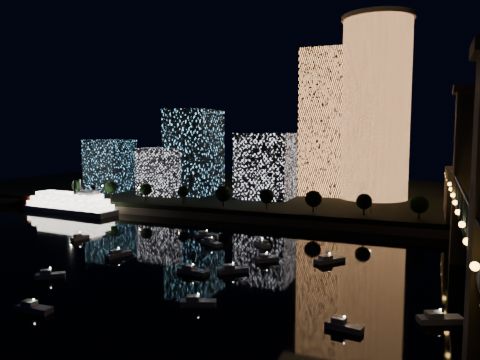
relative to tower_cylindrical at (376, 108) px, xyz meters
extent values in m
plane|color=black|center=(-27.61, -138.76, -48.65)|extent=(520.00, 520.00, 0.00)
cube|color=black|center=(-27.61, 21.24, -46.15)|extent=(420.00, 160.00, 5.00)
cube|color=#6B5E4C|center=(-27.61, -56.76, -47.15)|extent=(420.00, 6.00, 3.00)
cylinder|color=#FF9851|center=(0.00, 0.00, -1.13)|extent=(32.00, 32.00, 85.06)
cylinder|color=#6B5E4C|center=(0.00, 0.00, 42.40)|extent=(34.00, 34.00, 2.00)
cube|color=#FF9851|center=(-25.19, 5.79, -6.77)|extent=(23.18, 23.18, 73.77)
cube|color=silver|center=(-49.38, -18.62, -27.73)|extent=(25.88, 21.90, 31.85)
cube|color=#5CC3FC|center=(-89.37, -17.61, -21.71)|extent=(21.95, 28.53, 43.90)
cube|color=silver|center=(-101.30, -25.44, -31.56)|extent=(24.19, 21.99, 24.19)
cube|color=#5CC3FC|center=(-138.05, -24.44, -29.53)|extent=(20.17, 22.19, 28.24)
cube|color=#6B5E4C|center=(37.39, -88.76, -24.65)|extent=(11.00, 9.00, 48.00)
cube|color=#6B5E4C|center=(37.39, -88.76, 0.35)|extent=(13.00, 11.00, 2.00)
cube|color=#17274A|center=(32.39, -138.76, -23.65)|extent=(0.50, 150.00, 0.50)
cube|color=#6B5E4C|center=(37.39, -38.76, -37.15)|extent=(12.00, 40.00, 23.00)
cube|color=#17274A|center=(32.39, -150.76, -27.15)|extent=(0.50, 0.50, 7.00)
cube|color=#17274A|center=(32.39, -126.76, -27.15)|extent=(0.50, 0.50, 7.00)
cube|color=#17274A|center=(32.39, -102.76, -27.15)|extent=(0.50, 0.50, 7.00)
cube|color=#17274A|center=(32.39, -78.76, -27.15)|extent=(0.50, 0.50, 7.00)
sphere|color=#FFB038|center=(31.89, -138.76, -28.85)|extent=(1.20, 1.20, 1.20)
sphere|color=#FFB038|center=(31.89, -93.76, -28.85)|extent=(1.20, 1.20, 1.20)
sphere|color=#FFB038|center=(31.89, -48.76, -28.85)|extent=(1.20, 1.20, 1.20)
cube|color=silver|center=(-128.84, -66.88, -47.41)|extent=(50.59, 16.05, 2.49)
cube|color=white|center=(-128.84, -66.88, -45.03)|extent=(46.36, 14.62, 2.28)
cube|color=white|center=(-128.84, -66.88, -42.75)|extent=(42.14, 13.20, 2.28)
cube|color=white|center=(-128.84, -66.88, -40.47)|extent=(35.85, 11.58, 2.28)
cube|color=silver|center=(-116.46, -68.06, -38.50)|extent=(8.84, 6.97, 1.87)
cylinder|color=black|center=(-122.84, -69.53, -36.22)|extent=(1.45, 1.45, 6.22)
cylinder|color=black|center=(-122.45, -65.41, -36.22)|extent=(1.45, 1.45, 6.22)
cylinder|color=maroon|center=(-153.59, -64.53, -45.55)|extent=(8.10, 9.97, 7.25)
cube|color=silver|center=(-40.41, -98.02, -48.05)|extent=(9.08, 6.56, 1.20)
cube|color=silver|center=(-41.58, -97.41, -46.95)|extent=(3.78, 3.45, 1.00)
sphere|color=white|center=(-40.41, -98.02, -46.05)|extent=(0.36, 0.36, 0.36)
cube|color=silver|center=(-16.89, -109.99, -48.05)|extent=(6.40, 5.91, 1.20)
cube|color=silver|center=(-17.64, -110.64, -46.95)|extent=(2.88, 2.81, 1.00)
sphere|color=white|center=(-16.89, -109.99, -46.05)|extent=(0.36, 0.36, 0.36)
cube|color=silver|center=(-19.11, -148.56, -48.05)|extent=(8.04, 5.15, 1.20)
cube|color=silver|center=(-20.18, -148.99, -46.95)|extent=(3.24, 2.86, 1.00)
sphere|color=white|center=(-19.11, -148.56, -46.05)|extent=(0.36, 0.36, 0.36)
cube|color=silver|center=(-49.09, -164.57, -48.05)|extent=(8.05, 2.78, 1.20)
cube|color=silver|center=(-50.29, -164.61, -46.95)|extent=(2.85, 2.15, 1.00)
sphere|color=white|center=(-49.09, -164.57, -46.05)|extent=(0.36, 0.36, 0.36)
cube|color=silver|center=(28.85, -138.47, -48.05)|extent=(8.97, 6.17, 1.20)
cube|color=silver|center=(27.68, -139.02, -46.95)|extent=(3.68, 3.31, 1.00)
sphere|color=white|center=(28.85, -138.47, -46.05)|extent=(0.36, 0.36, 0.36)
cube|color=silver|center=(-59.88, -121.82, -48.05)|extent=(5.10, 8.74, 1.20)
cube|color=silver|center=(-60.26, -123.01, -46.95)|extent=(2.96, 3.44, 1.00)
sphere|color=white|center=(-59.88, -121.82, -46.05)|extent=(0.36, 0.36, 0.36)
cube|color=silver|center=(-63.12, -145.74, -48.05)|extent=(7.12, 6.11, 1.20)
cube|color=silver|center=(-63.99, -146.38, -46.95)|extent=(3.12, 2.99, 1.00)
sphere|color=white|center=(-63.12, -145.74, -46.05)|extent=(0.36, 0.36, 0.36)
cube|color=silver|center=(-30.98, -128.69, -48.05)|extent=(9.12, 4.03, 1.20)
cube|color=silver|center=(-32.29, -128.51, -46.95)|extent=(3.38, 2.70, 1.00)
sphere|color=white|center=(-30.98, -128.69, -46.05)|extent=(0.36, 0.36, 0.36)
cube|color=silver|center=(-46.79, -88.81, -48.05)|extent=(8.41, 4.35, 1.20)
cube|color=silver|center=(-47.96, -89.09, -46.95)|extent=(3.22, 2.68, 1.00)
sphere|color=white|center=(-46.79, -88.81, -46.05)|extent=(0.36, 0.36, 0.36)
cube|color=silver|center=(-86.30, -108.46, -48.05)|extent=(3.24, 6.82, 1.20)
cube|color=silver|center=(-86.47, -109.42, -46.95)|extent=(2.09, 2.56, 1.00)
sphere|color=white|center=(-86.30, -108.46, -46.05)|extent=(0.36, 0.36, 0.36)
cube|color=silver|center=(0.03, -103.90, -48.05)|extent=(8.24, 9.17, 1.20)
cube|color=silver|center=(-0.86, -104.99, -46.95)|extent=(3.96, 4.08, 1.00)
sphere|color=white|center=(0.03, -103.90, -46.05)|extent=(0.36, 0.36, 0.36)
cube|color=silver|center=(12.09, -149.10, -48.05)|extent=(7.37, 3.47, 1.20)
cube|color=silver|center=(11.05, -148.91, -46.95)|extent=(2.76, 2.25, 1.00)
sphere|color=white|center=(12.09, -149.10, -46.05)|extent=(0.36, 0.36, 0.36)
cube|color=silver|center=(-24.33, -93.22, -48.05)|extent=(7.32, 7.20, 1.20)
cube|color=silver|center=(-23.49, -94.03, -46.95)|extent=(3.36, 3.35, 1.00)
sphere|color=white|center=(-24.33, -93.22, -46.05)|extent=(0.36, 0.36, 0.36)
cube|color=silver|center=(-21.69, -123.56, -48.05)|extent=(7.81, 7.33, 1.20)
cube|color=silver|center=(-22.61, -124.36, -46.95)|extent=(3.53, 3.47, 1.00)
sphere|color=white|center=(-21.69, -123.56, -46.05)|extent=(0.36, 0.36, 0.36)
cylinder|color=black|center=(-137.61, -50.76, -41.65)|extent=(0.70, 0.70, 4.00)
sphere|color=black|center=(-137.61, -50.76, -38.15)|extent=(6.21, 6.21, 6.21)
cylinder|color=black|center=(-117.61, -50.76, -41.65)|extent=(0.70, 0.70, 4.00)
sphere|color=black|center=(-117.61, -50.76, -38.15)|extent=(5.84, 5.84, 5.84)
cylinder|color=black|center=(-97.61, -50.76, -41.65)|extent=(0.70, 0.70, 4.00)
sphere|color=black|center=(-97.61, -50.76, -38.15)|extent=(5.57, 5.57, 5.57)
cylinder|color=black|center=(-77.61, -50.76, -41.65)|extent=(0.70, 0.70, 4.00)
sphere|color=black|center=(-77.61, -50.76, -38.15)|extent=(5.15, 5.15, 5.15)
cylinder|color=black|center=(-57.61, -50.76, -41.65)|extent=(0.70, 0.70, 4.00)
sphere|color=black|center=(-57.61, -50.76, -38.15)|extent=(6.97, 6.97, 6.97)
cylinder|color=black|center=(-37.61, -50.76, -41.65)|extent=(0.70, 0.70, 4.00)
sphere|color=black|center=(-37.61, -50.76, -38.15)|extent=(6.08, 6.08, 6.08)
cylinder|color=black|center=(-17.61, -50.76, -41.65)|extent=(0.70, 0.70, 4.00)
sphere|color=black|center=(-17.61, -50.76, -38.15)|extent=(6.86, 6.86, 6.86)
cylinder|color=black|center=(2.39, -50.76, -41.65)|extent=(0.70, 0.70, 4.00)
sphere|color=black|center=(2.39, -50.76, -38.15)|extent=(6.19, 6.19, 6.19)
cylinder|color=black|center=(22.39, -50.76, -41.65)|extent=(0.70, 0.70, 4.00)
sphere|color=black|center=(22.39, -50.76, -38.15)|extent=(6.77, 6.77, 6.77)
cylinder|color=black|center=(-127.61, -44.76, -41.15)|extent=(0.24, 0.24, 5.00)
sphere|color=#FFCC7F|center=(-127.61, -44.76, -38.35)|extent=(0.70, 0.70, 0.70)
cylinder|color=black|center=(-105.61, -44.76, -41.15)|extent=(0.24, 0.24, 5.00)
sphere|color=#FFCC7F|center=(-105.61, -44.76, -38.35)|extent=(0.70, 0.70, 0.70)
cylinder|color=black|center=(-83.61, -44.76, -41.15)|extent=(0.24, 0.24, 5.00)
sphere|color=#FFCC7F|center=(-83.61, -44.76, -38.35)|extent=(0.70, 0.70, 0.70)
cylinder|color=black|center=(-61.61, -44.76, -41.15)|extent=(0.24, 0.24, 5.00)
sphere|color=#FFCC7F|center=(-61.61, -44.76, -38.35)|extent=(0.70, 0.70, 0.70)
cylinder|color=black|center=(-39.61, -44.76, -41.15)|extent=(0.24, 0.24, 5.00)
sphere|color=#FFCC7F|center=(-39.61, -44.76, -38.35)|extent=(0.70, 0.70, 0.70)
cylinder|color=black|center=(-17.61, -44.76, -41.15)|extent=(0.24, 0.24, 5.00)
sphere|color=#FFCC7F|center=(-17.61, -44.76, -38.35)|extent=(0.70, 0.70, 0.70)
cylinder|color=black|center=(4.39, -44.76, -41.15)|extent=(0.24, 0.24, 5.00)
sphere|color=#FFCC7F|center=(4.39, -44.76, -38.35)|extent=(0.70, 0.70, 0.70)
camera|label=1|loc=(26.28, -234.97, -11.61)|focal=35.00mm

